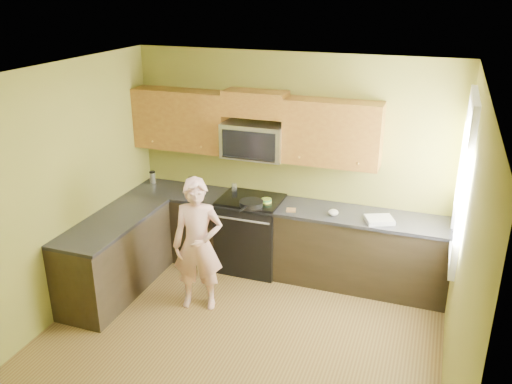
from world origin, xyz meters
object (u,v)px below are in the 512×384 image
at_px(stove, 251,233).
at_px(travel_mug, 153,183).
at_px(woman, 198,245).
at_px(frying_pan, 251,206).
at_px(microwave, 254,157).
at_px(butter_tub, 266,205).

bearing_deg(stove, travel_mug, 174.74).
relative_size(woman, frying_pan, 3.05).
relative_size(stove, travel_mug, 5.63).
xyz_separation_m(frying_pan, travel_mug, (-1.54, 0.35, -0.03)).
xyz_separation_m(stove, microwave, (0.00, 0.12, 0.97)).
height_order(microwave, travel_mug, microwave).
xyz_separation_m(woman, travel_mug, (-1.21, 1.16, 0.16)).
bearing_deg(woman, frying_pan, 53.04).
distance_m(stove, travel_mug, 1.53).
bearing_deg(microwave, butter_tub, -39.53).
xyz_separation_m(stove, butter_tub, (0.22, -0.06, 0.45)).
distance_m(microwave, butter_tub, 0.60).
bearing_deg(butter_tub, microwave, 140.47).
bearing_deg(travel_mug, stove, -5.26).
height_order(woman, frying_pan, woman).
distance_m(butter_tub, travel_mug, 1.68).
xyz_separation_m(frying_pan, butter_tub, (0.14, 0.16, -0.03)).
xyz_separation_m(butter_tub, travel_mug, (-1.67, 0.19, 0.00)).
distance_m(frying_pan, travel_mug, 1.58).
relative_size(woman, travel_mug, 9.04).
relative_size(woman, butter_tub, 11.56).
bearing_deg(stove, microwave, 90.00).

